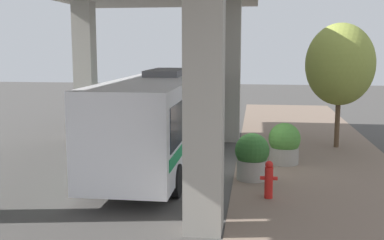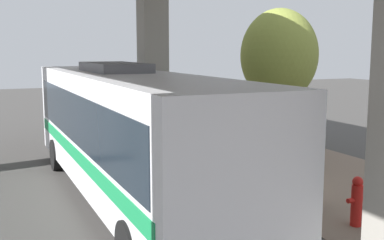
{
  "view_description": "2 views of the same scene",
  "coord_description": "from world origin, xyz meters",
  "px_view_note": "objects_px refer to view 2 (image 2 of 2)",
  "views": [
    {
      "loc": [
        -0.69,
        16.7,
        4.42
      ],
      "look_at": [
        1.57,
        -0.21,
        1.79
      ],
      "focal_mm": 45.0,
      "sensor_mm": 36.0,
      "label": 1
    },
    {
      "loc": [
        6.34,
        10.71,
        3.86
      ],
      "look_at": [
        1.14,
        -0.83,
        2.0
      ],
      "focal_mm": 45.0,
      "sensor_mm": 36.0,
      "label": 2
    }
  ],
  "objects_px": {
    "bus": "(128,127)",
    "fire_hydrant": "(357,201)",
    "street_tree_near": "(279,55)",
    "planter_middle": "(272,152)",
    "planter_front": "(285,173)"
  },
  "relations": [
    {
      "from": "bus",
      "to": "fire_hydrant",
      "type": "bearing_deg",
      "value": 134.9
    },
    {
      "from": "fire_hydrant",
      "to": "street_tree_near",
      "type": "distance_m",
      "value": 8.83
    },
    {
      "from": "fire_hydrant",
      "to": "planter_middle",
      "type": "relative_size",
      "value": 0.72
    },
    {
      "from": "bus",
      "to": "planter_front",
      "type": "height_order",
      "value": "bus"
    },
    {
      "from": "street_tree_near",
      "to": "planter_middle",
      "type": "bearing_deg",
      "value": 53.72
    },
    {
      "from": "bus",
      "to": "planter_front",
      "type": "bearing_deg",
      "value": 149.56
    },
    {
      "from": "fire_hydrant",
      "to": "planter_front",
      "type": "xyz_separation_m",
      "value": [
        0.51,
        -1.95,
        0.23
      ]
    },
    {
      "from": "fire_hydrant",
      "to": "planter_front",
      "type": "bearing_deg",
      "value": -75.31
    },
    {
      "from": "fire_hydrant",
      "to": "street_tree_near",
      "type": "height_order",
      "value": "street_tree_near"
    },
    {
      "from": "bus",
      "to": "street_tree_near",
      "type": "distance_m",
      "value": 8.19
    },
    {
      "from": "fire_hydrant",
      "to": "street_tree_near",
      "type": "relative_size",
      "value": 0.21
    },
    {
      "from": "fire_hydrant",
      "to": "planter_middle",
      "type": "bearing_deg",
      "value": -98.89
    },
    {
      "from": "planter_middle",
      "to": "fire_hydrant",
      "type": "bearing_deg",
      "value": 81.11
    },
    {
      "from": "bus",
      "to": "planter_front",
      "type": "distance_m",
      "value": 4.16
    },
    {
      "from": "planter_front",
      "to": "fire_hydrant",
      "type": "bearing_deg",
      "value": 104.69
    }
  ]
}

